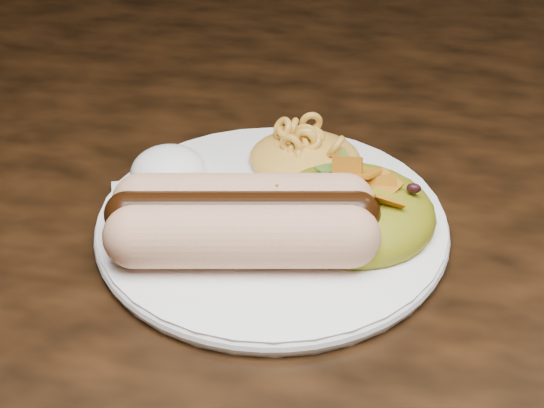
# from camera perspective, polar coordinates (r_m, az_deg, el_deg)

# --- Properties ---
(table) EXTENTS (1.60, 0.90, 0.75)m
(table) POSITION_cam_1_polar(r_m,az_deg,el_deg) (0.71, 10.04, -0.97)
(table) COLOR black
(table) RESTS_ON floor
(plate) EXTENTS (0.24, 0.24, 0.01)m
(plate) POSITION_cam_1_polar(r_m,az_deg,el_deg) (0.53, 0.00, -1.38)
(plate) COLOR white
(plate) RESTS_ON table
(hotdog) EXTENTS (0.14, 0.09, 0.04)m
(hotdog) POSITION_cam_1_polar(r_m,az_deg,el_deg) (0.49, -2.03, -0.98)
(hotdog) COLOR #F4C091
(hotdog) RESTS_ON plate
(mac_and_cheese) EXTENTS (0.09, 0.09, 0.03)m
(mac_and_cheese) POSITION_cam_1_polar(r_m,az_deg,el_deg) (0.57, 2.30, 4.04)
(mac_and_cheese) COLOR #FFE247
(mac_and_cheese) RESTS_ON plate
(sour_cream) EXTENTS (0.06, 0.06, 0.03)m
(sour_cream) POSITION_cam_1_polar(r_m,az_deg,el_deg) (0.55, -7.14, 2.85)
(sour_cream) COLOR white
(sour_cream) RESTS_ON plate
(taco_salad) EXTENTS (0.10, 0.10, 0.05)m
(taco_salad) POSITION_cam_1_polar(r_m,az_deg,el_deg) (0.51, 5.56, 0.37)
(taco_salad) COLOR #A75108
(taco_salad) RESTS_ON plate
(fork) EXTENTS (0.07, 0.15, 0.00)m
(fork) POSITION_cam_1_polar(r_m,az_deg,el_deg) (0.54, -10.05, -1.55)
(fork) COLOR white
(fork) RESTS_ON table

